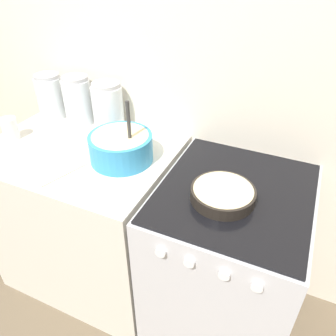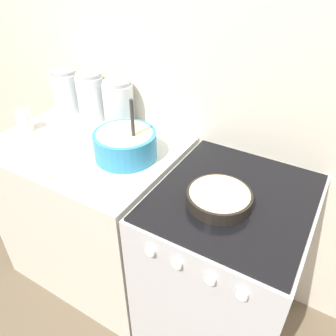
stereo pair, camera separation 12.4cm
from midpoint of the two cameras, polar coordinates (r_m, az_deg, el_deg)
wall_back at (r=1.61m, az=2.58°, el=15.29°), size 4.85×0.05×2.40m
countertop_cabinet at (r=1.95m, az=-15.20°, el=-8.16°), size 0.92×0.70×0.90m
stove at (r=1.67m, az=7.73°, el=-16.09°), size 0.63×0.71×0.90m
mixing_bowl at (r=1.51m, az=-10.54°, el=3.74°), size 0.29×0.29×0.30m
baking_pan at (r=1.29m, az=6.81°, el=-4.59°), size 0.25×0.25×0.05m
storage_jar_left at (r=2.02m, az=-21.39°, el=11.15°), size 0.15×0.15×0.24m
storage_jar_middle at (r=1.89m, az=-17.17°, el=10.70°), size 0.15×0.15×0.26m
storage_jar_right at (r=1.78m, az=-12.36°, el=9.84°), size 0.16×0.16×0.25m
tin_can at (r=1.88m, az=-27.55°, el=6.07°), size 0.08×0.08×0.11m
recipe_page at (r=1.60m, az=-21.86°, el=0.45°), size 0.29×0.29×0.01m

